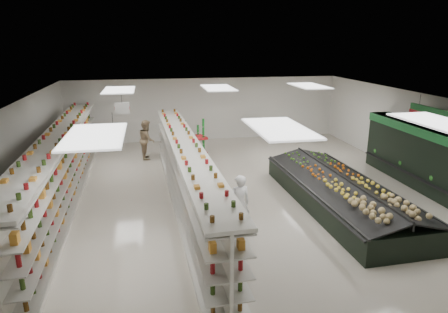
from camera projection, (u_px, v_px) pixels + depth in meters
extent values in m
plane|color=beige|center=(239.00, 194.00, 13.65)|extent=(16.00, 16.00, 0.00)
cube|color=white|center=(240.00, 101.00, 12.75)|extent=(14.00, 16.00, 0.02)
cube|color=white|center=(205.00, 109.00, 20.74)|extent=(14.00, 0.02, 3.20)
cube|color=white|center=(364.00, 295.00, 5.66)|extent=(14.00, 0.02, 3.20)
cube|color=white|center=(12.00, 161.00, 11.95)|extent=(0.02, 16.00, 3.20)
cube|color=white|center=(427.00, 140.00, 14.45)|extent=(0.02, 16.00, 3.20)
cube|color=black|center=(444.00, 166.00, 13.09)|extent=(0.80, 8.00, 2.20)
cube|color=#1D6F30|center=(448.00, 138.00, 12.82)|extent=(0.85, 8.00, 0.30)
cube|color=black|center=(434.00, 182.00, 13.20)|extent=(0.55, 7.80, 0.15)
cube|color=beige|center=(441.00, 159.00, 13.00)|extent=(0.45, 7.70, 0.03)
cube|color=beige|center=(442.00, 150.00, 12.91)|extent=(0.45, 7.70, 0.03)
cube|color=white|center=(114.00, 133.00, 10.31)|extent=(0.50, 0.06, 0.40)
cube|color=red|center=(114.00, 133.00, 10.31)|extent=(0.52, 0.02, 0.12)
cylinder|color=black|center=(113.00, 122.00, 10.23)|extent=(0.01, 0.01, 0.50)
cube|color=white|center=(122.00, 108.00, 14.08)|extent=(0.50, 0.06, 0.40)
cube|color=red|center=(122.00, 108.00, 14.08)|extent=(0.52, 0.02, 0.12)
cylinder|color=black|center=(122.00, 100.00, 14.00)|extent=(0.01, 0.01, 0.50)
cube|color=#1D6F30|center=(443.00, 120.00, 12.60)|extent=(0.10, 3.20, 0.60)
cube|color=red|center=(441.00, 120.00, 12.59)|extent=(0.03, 3.20, 0.18)
cylinder|color=black|center=(420.00, 101.00, 13.62)|extent=(0.01, 0.01, 0.50)
cube|color=white|center=(65.00, 199.00, 13.06)|extent=(1.27, 12.85, 0.13)
cube|color=white|center=(61.00, 170.00, 12.78)|extent=(0.37, 12.83, 2.14)
cube|color=white|center=(57.00, 136.00, 12.47)|extent=(1.27, 12.85, 0.09)
cube|color=beige|center=(56.00, 196.00, 12.98)|extent=(0.78, 12.73, 0.03)
cube|color=beige|center=(55.00, 182.00, 12.84)|extent=(0.78, 12.73, 0.03)
cube|color=beige|center=(53.00, 169.00, 12.71)|extent=(0.78, 12.73, 0.03)
cube|color=beige|center=(51.00, 155.00, 12.58)|extent=(0.78, 12.73, 0.03)
cube|color=beige|center=(49.00, 140.00, 12.45)|extent=(0.78, 12.73, 0.03)
cube|color=beige|center=(72.00, 195.00, 13.08)|extent=(0.78, 12.73, 0.03)
cube|color=beige|center=(71.00, 181.00, 12.94)|extent=(0.78, 12.73, 0.03)
cube|color=beige|center=(69.00, 168.00, 12.81)|extent=(0.78, 12.73, 0.03)
cube|color=beige|center=(68.00, 154.00, 12.68)|extent=(0.78, 12.73, 0.03)
cube|color=beige|center=(66.00, 139.00, 12.55)|extent=(0.78, 12.73, 0.03)
cube|color=white|center=(187.00, 204.00, 12.68)|extent=(1.32, 11.94, 0.12)
cube|color=white|center=(186.00, 176.00, 12.42)|extent=(0.48, 11.91, 1.99)
cube|color=white|center=(185.00, 144.00, 12.12)|extent=(1.32, 11.94, 0.08)
cube|color=beige|center=(180.00, 201.00, 12.60)|extent=(0.86, 11.82, 0.03)
cube|color=beige|center=(179.00, 188.00, 12.47)|extent=(0.86, 11.82, 0.03)
cube|color=beige|center=(179.00, 175.00, 12.35)|extent=(0.86, 11.82, 0.03)
cube|color=beige|center=(178.00, 162.00, 12.23)|extent=(0.86, 11.82, 0.03)
cube|color=beige|center=(178.00, 148.00, 12.11)|extent=(0.86, 11.82, 0.03)
cube|color=beige|center=(194.00, 200.00, 12.69)|extent=(0.86, 11.82, 0.03)
cube|color=beige|center=(194.00, 187.00, 12.57)|extent=(0.86, 11.82, 0.03)
cube|color=beige|center=(193.00, 174.00, 12.45)|extent=(0.86, 11.82, 0.03)
cube|color=beige|center=(193.00, 161.00, 12.33)|extent=(0.86, 11.82, 0.03)
cube|color=beige|center=(193.00, 147.00, 12.20)|extent=(0.86, 11.82, 0.03)
cube|color=black|center=(340.00, 196.00, 12.59)|extent=(2.58, 6.99, 0.69)
cube|color=#262626|center=(307.00, 188.00, 12.25)|extent=(0.27, 6.93, 0.06)
cube|color=#262626|center=(374.00, 182.00, 12.73)|extent=(0.27, 6.93, 0.06)
cube|color=black|center=(323.00, 183.00, 12.34)|extent=(1.48, 6.86, 0.35)
cube|color=black|center=(359.00, 180.00, 12.59)|extent=(1.48, 6.86, 0.35)
cube|color=#262626|center=(341.00, 179.00, 12.43)|extent=(0.25, 6.83, 0.25)
cube|color=red|center=(192.00, 154.00, 18.14)|extent=(1.35, 1.10, 0.20)
cube|color=red|center=(192.00, 138.00, 17.93)|extent=(1.41, 1.16, 0.10)
imported|color=silver|center=(239.00, 204.00, 10.77)|extent=(0.64, 0.46, 1.64)
imported|color=tan|center=(147.00, 140.00, 17.52)|extent=(0.53, 0.85, 1.73)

